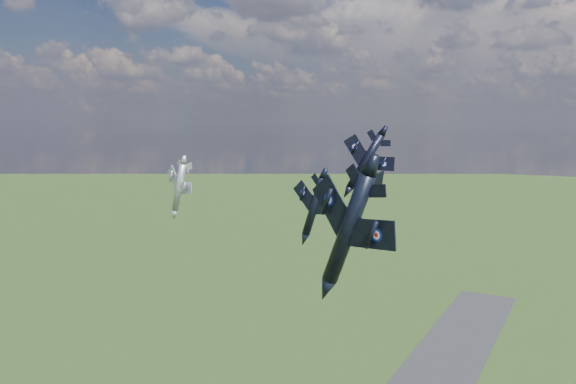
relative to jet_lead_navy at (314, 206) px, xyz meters
The scene contains 4 objects.
jet_lead_navy is the anchor object (origin of this frame).
jet_right_navy 32.42m from the jet_lead_navy, 58.22° to the right, with size 11.41×15.91×3.29m, color black, non-canonical shape.
jet_high_navy 10.31m from the jet_lead_navy, 38.65° to the left, with size 9.13×12.73×2.63m, color black, non-canonical shape.
jet_left_silver 35.52m from the jet_lead_navy, 164.05° to the left, with size 10.01×13.96×2.89m, color #989BA2, non-canonical shape.
Camera 1 is at (46.76, -58.04, 92.27)m, focal length 35.00 mm.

